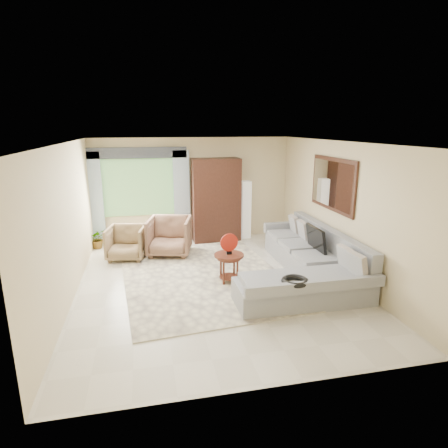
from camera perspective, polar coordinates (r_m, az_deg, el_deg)
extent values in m
plane|color=silver|center=(7.16, -1.39, -8.97)|extent=(6.00, 6.00, 0.00)
cube|color=#F4E9C1|center=(7.44, -3.19, -7.94)|extent=(3.35, 4.26, 0.02)
cube|color=gray|center=(8.10, 12.01, -4.89)|extent=(0.90, 2.40, 0.40)
cube|color=gray|center=(6.48, 12.04, -10.02)|extent=(2.30, 0.80, 0.40)
cube|color=gray|center=(7.77, 15.74, -2.48)|extent=(0.20, 3.20, 0.50)
cube|color=gray|center=(9.14, 8.88, -0.45)|extent=(0.90, 0.16, 0.22)
cube|color=gray|center=(5.99, 13.95, -9.21)|extent=(2.30, 0.10, 0.18)
cube|color=black|center=(7.60, 13.84, -2.19)|extent=(0.14, 0.74, 0.48)
torus|color=black|center=(5.97, 10.78, -8.55)|extent=(0.43, 0.43, 0.09)
cylinder|color=#441E12|center=(7.00, 0.77, -4.77)|extent=(0.56, 0.56, 0.04)
cylinder|color=#441E12|center=(7.10, 0.77, -6.97)|extent=(0.37, 0.37, 0.50)
cylinder|color=#A71D10|center=(6.92, 0.78, -2.83)|extent=(0.34, 0.05, 0.34)
imported|color=olive|center=(8.56, -14.63, -2.77)|extent=(0.94, 0.95, 0.74)
imported|color=#825B47|center=(8.63, -8.31, -1.86)|extent=(1.13, 1.15, 0.87)
imported|color=#999999|center=(9.53, -18.65, -2.12)|extent=(0.44, 0.38, 0.48)
cube|color=black|center=(9.50, -1.24, 3.66)|extent=(1.20, 0.55, 2.10)
cube|color=silver|center=(9.80, 3.31, 2.19)|extent=(0.24, 0.24, 1.50)
cube|color=#669E59|center=(9.52, -12.89, 5.46)|extent=(1.80, 0.04, 1.40)
cube|color=#9EB7CC|center=(9.55, -19.12, 3.51)|extent=(0.40, 0.08, 2.30)
cube|color=#9EB7CC|center=(9.52, -6.47, 4.20)|extent=(0.40, 0.08, 2.30)
cube|color=#1E232D|center=(9.36, -13.19, 10.53)|extent=(2.40, 0.12, 0.26)
cube|color=black|center=(7.80, 16.24, 5.85)|extent=(0.04, 1.70, 1.05)
cube|color=white|center=(7.79, 16.07, 5.85)|extent=(0.02, 1.54, 0.90)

